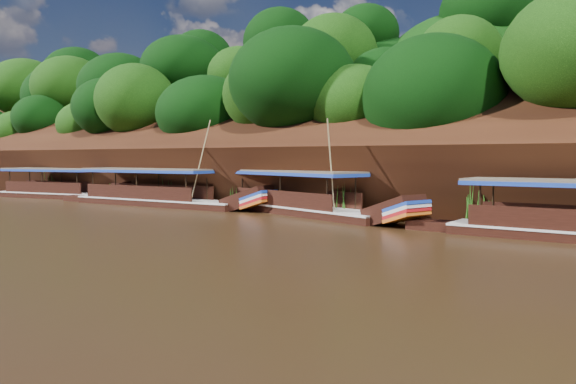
% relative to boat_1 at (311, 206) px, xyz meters
% --- Properties ---
extents(ground, '(160.00, 160.00, 0.00)m').
position_rel_boat_1_xyz_m(ground, '(0.81, -8.38, -0.55)').
color(ground, black).
rests_on(ground, ground).
extents(riverbank, '(120.00, 30.06, 19.40)m').
position_rel_boat_1_xyz_m(riverbank, '(0.80, 14.34, 1.34)').
color(riverbank, black).
rests_on(riverbank, ground).
extents(boat_1, '(14.01, 5.89, 5.53)m').
position_rel_boat_1_xyz_m(boat_1, '(0.00, 0.00, 0.00)').
color(boat_1, black).
rests_on(boat_1, ground).
extents(boat_2, '(15.51, 3.20, 5.89)m').
position_rel_boat_1_xyz_m(boat_2, '(-10.90, -0.57, -0.00)').
color(boat_2, black).
rests_on(boat_2, ground).
extents(boat_3, '(13.06, 4.29, 2.74)m').
position_rel_boat_1_xyz_m(boat_3, '(-22.46, -0.38, -0.03)').
color(boat_3, black).
rests_on(boat_3, ground).
extents(reeds, '(49.40, 2.16, 2.15)m').
position_rel_boat_1_xyz_m(reeds, '(-1.46, 0.88, 0.34)').
color(reeds, '#2B6519').
rests_on(reeds, ground).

